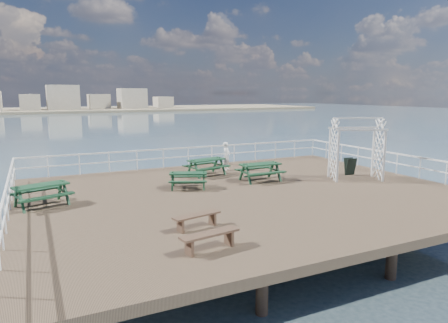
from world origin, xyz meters
TOP-DOWN VIEW (x-y plane):
  - ground at (0.00, 0.00)m, footprint 18.00×14.00m
  - sea_backdrop at (12.54, 134.07)m, footprint 300.00×300.00m
  - railing at (-0.07, 2.57)m, footprint 17.77×13.76m
  - picnic_table_a at (-7.80, 1.43)m, footprint 2.25×2.01m
  - picnic_table_b at (-0.10, 3.98)m, footprint 2.20×1.92m
  - picnic_table_c at (1.68, 1.66)m, footprint 1.95×1.58m
  - picnic_table_d at (-1.94, 1.72)m, footprint 2.00×1.83m
  - flat_bench_near at (-3.90, -5.11)m, footprint 1.72×0.66m
  - flat_bench_far at (-3.57, -3.36)m, footprint 1.61×0.67m
  - trellis_arbor at (6.01, -0.03)m, footprint 2.71×2.11m
  - sandwich_board at (6.50, 0.86)m, footprint 0.59×0.47m
  - person at (1.44, 4.81)m, footprint 0.66×0.63m

SIDE VIEW (x-z plane):
  - sea_backdrop at x=12.54m, z-range -5.11..4.09m
  - ground at x=0.00m, z-range -0.30..0.00m
  - flat_bench_far at x=-3.57m, z-range 0.11..0.56m
  - flat_bench_near at x=-3.90m, z-range 0.12..0.60m
  - sandwich_board at x=6.50m, z-range -0.01..0.87m
  - picnic_table_d at x=-1.94m, z-range 0.11..0.90m
  - picnic_table_a at x=-7.80m, z-range 0.13..1.04m
  - picnic_table_b at x=-0.10m, z-range 0.13..1.06m
  - picnic_table_c at x=1.68m, z-range 0.13..1.07m
  - person at x=1.44m, z-range 0.00..1.52m
  - railing at x=-0.07m, z-range 0.32..1.42m
  - trellis_arbor at x=6.01m, z-range -0.17..2.82m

